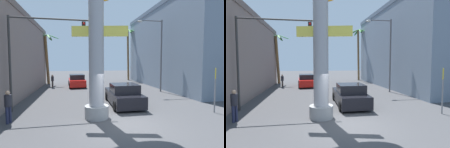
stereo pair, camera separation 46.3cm
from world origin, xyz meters
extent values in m
plane|color=#424244|center=(0.00, 10.00, 0.00)|extent=(89.46, 89.46, 0.00)
cube|color=slate|center=(10.36, 12.64, 4.77)|extent=(6.42, 18.20, 9.54)
cube|color=slate|center=(10.36, 12.64, 9.79)|extent=(6.55, 18.56, 0.50)
cylinder|color=#9E9EA3|center=(-1.27, 1.39, 3.88)|extent=(0.83, 0.83, 7.75)
cylinder|color=gray|center=(-1.27, 1.39, 0.35)|extent=(1.33, 1.33, 0.70)
cube|color=#F2E04C|center=(-1.07, 1.39, 4.81)|extent=(3.03, 0.87, 0.56)
cylinder|color=#59595E|center=(6.39, 8.77, 3.74)|extent=(0.16, 0.16, 7.49)
cylinder|color=#59595E|center=(5.20, 8.77, 7.34)|extent=(2.38, 0.10, 0.10)
ellipsoid|color=beige|center=(4.01, 8.77, 7.24)|extent=(0.56, 0.28, 0.20)
cylinder|color=slate|center=(5.99, 0.96, 1.39)|extent=(0.08, 0.08, 2.79)
cube|color=yellow|center=(5.99, 0.96, 2.44)|extent=(0.47, 0.47, 0.64)
cylinder|color=#333333|center=(-6.39, 3.71, 2.99)|extent=(0.14, 0.14, 5.98)
cylinder|color=#333333|center=(-3.71, 3.71, 5.88)|extent=(5.35, 0.10, 0.10)
cube|color=black|center=(-1.84, 3.71, 5.43)|extent=(0.24, 0.24, 0.70)
sphere|color=red|center=(-1.84, 3.58, 5.65)|extent=(0.14, 0.14, 0.14)
sphere|color=yellow|center=(-1.84, 3.58, 5.43)|extent=(0.14, 0.14, 0.14)
sphere|color=green|center=(-1.84, 3.58, 5.21)|extent=(0.14, 0.14, 0.14)
cylinder|color=black|center=(0.09, 5.83, 0.32)|extent=(0.23, 0.64, 0.64)
cylinder|color=black|center=(1.96, 5.81, 0.32)|extent=(0.23, 0.64, 0.64)
cylinder|color=black|center=(0.04, 2.50, 0.32)|extent=(0.23, 0.64, 0.64)
cylinder|color=black|center=(1.91, 2.47, 0.32)|extent=(0.23, 0.64, 0.64)
cube|color=black|center=(1.00, 4.15, 0.56)|extent=(2.04, 4.79, 0.80)
cube|color=black|center=(1.00, 3.80, 1.26)|extent=(1.84, 2.03, 0.60)
cylinder|color=black|center=(-3.31, 16.05, 0.32)|extent=(0.26, 0.65, 0.64)
cylinder|color=black|center=(-1.50, 16.17, 0.32)|extent=(0.26, 0.65, 0.64)
cylinder|color=black|center=(-3.11, 12.90, 0.32)|extent=(0.26, 0.65, 0.64)
cylinder|color=black|center=(-1.29, 13.02, 0.32)|extent=(0.26, 0.65, 0.64)
cube|color=red|center=(-2.30, 14.53, 0.56)|extent=(2.20, 4.62, 0.80)
cube|color=black|center=(-2.30, 14.53, 1.26)|extent=(1.92, 2.59, 0.60)
cylinder|color=brown|center=(-6.39, 17.85, 3.41)|extent=(0.68, 0.77, 6.84)
ellipsoid|color=#1F762D|center=(-5.40, 17.57, 6.65)|extent=(1.58, 0.62, 0.67)
ellipsoid|color=#245C2D|center=(-6.01, 18.49, 6.62)|extent=(0.70, 1.56, 0.75)
ellipsoid|color=#23722D|center=(-6.75, 18.29, 6.62)|extent=(1.31, 1.35, 0.75)
ellipsoid|color=#20682D|center=(-6.91, 17.33, 6.58)|extent=(1.48, 1.00, 0.85)
ellipsoid|color=#2A5C2D|center=(-5.96, 16.94, 6.63)|extent=(0.78, 1.57, 0.73)
cylinder|color=brown|center=(6.41, 20.72, 4.25)|extent=(0.56, 0.50, 8.50)
ellipsoid|color=#31772D|center=(7.37, 20.64, 8.25)|extent=(1.63, 0.43, 0.90)
ellipsoid|color=#285E2D|center=(7.10, 21.24, 8.29)|extent=(1.41, 1.45, 0.79)
ellipsoid|color=#22722D|center=(6.28, 21.46, 8.24)|extent=(0.74, 1.64, 0.93)
ellipsoid|color=#2F612D|center=(5.78, 21.12, 8.26)|extent=(1.54, 1.25, 0.85)
ellipsoid|color=#31752D|center=(5.68, 20.29, 8.31)|extent=(1.70, 0.95, 0.71)
ellipsoid|color=#30702D|center=(6.39, 19.74, 8.28)|extent=(0.56, 1.68, 0.81)
ellipsoid|color=#276F2D|center=(7.14, 20.02, 8.33)|extent=(1.50, 1.41, 0.67)
cylinder|color=#1E233F|center=(-5.81, 1.34, 0.44)|extent=(0.14, 0.14, 0.87)
cylinder|color=#1E233F|center=(-5.75, 1.53, 0.44)|extent=(0.14, 0.14, 0.87)
cylinder|color=#26262D|center=(-5.78, 1.44, 1.17)|extent=(0.44, 0.44, 0.60)
sphere|color=tan|center=(-5.78, 1.44, 1.58)|extent=(0.22, 0.22, 0.22)
cylinder|color=#3F3833|center=(-5.27, 14.23, 0.39)|extent=(0.14, 0.14, 0.79)
cylinder|color=#3F3833|center=(-5.23, 14.43, 0.39)|extent=(0.14, 0.14, 0.79)
cylinder|color=#26262D|center=(-5.25, 14.33, 1.07)|extent=(0.39, 0.39, 0.57)
sphere|color=tan|center=(-5.25, 14.33, 1.47)|extent=(0.22, 0.22, 0.22)
camera|label=1|loc=(-2.37, -8.18, 3.13)|focal=28.00mm
camera|label=2|loc=(-1.92, -8.26, 3.13)|focal=28.00mm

